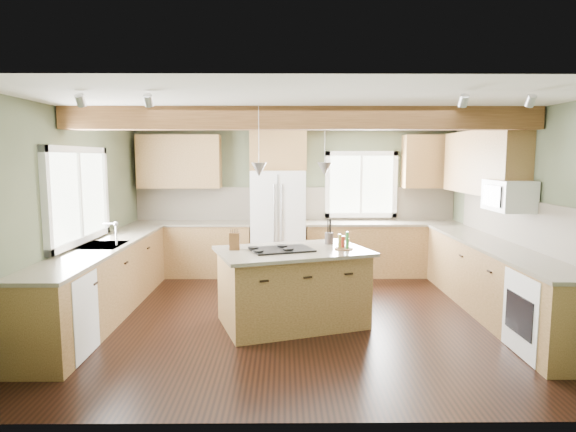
{
  "coord_description": "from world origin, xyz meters",
  "views": [
    {
      "loc": [
        -0.2,
        -5.96,
        2.02
      ],
      "look_at": [
        -0.15,
        0.3,
        1.26
      ],
      "focal_mm": 30.0,
      "sensor_mm": 36.0,
      "label": 1
    }
  ],
  "objects": [
    {
      "name": "floor",
      "position": [
        0.0,
        0.0,
        0.0
      ],
      "size": [
        5.6,
        5.6,
        0.0
      ],
      "primitive_type": "plane",
      "color": "black",
      "rests_on": "ground"
    },
    {
      "name": "ceiling",
      "position": [
        0.0,
        0.0,
        2.6
      ],
      "size": [
        5.6,
        5.6,
        0.0
      ],
      "primitive_type": "plane",
      "rotation": [
        3.14,
        0.0,
        0.0
      ],
      "color": "silver",
      "rests_on": "wall_back"
    },
    {
      "name": "wall_back",
      "position": [
        0.0,
        2.5,
        1.3
      ],
      "size": [
        5.6,
        0.0,
        5.6
      ],
      "primitive_type": "plane",
      "rotation": [
        1.57,
        0.0,
        0.0
      ],
      "color": "#465139",
      "rests_on": "ground"
    },
    {
      "name": "wall_left",
      "position": [
        -2.8,
        0.0,
        1.3
      ],
      "size": [
        0.0,
        5.0,
        5.0
      ],
      "primitive_type": "plane",
      "rotation": [
        1.57,
        0.0,
        1.57
      ],
      "color": "#465139",
      "rests_on": "ground"
    },
    {
      "name": "wall_right",
      "position": [
        2.8,
        0.0,
        1.3
      ],
      "size": [
        0.0,
        5.0,
        5.0
      ],
      "primitive_type": "plane",
      "rotation": [
        1.57,
        0.0,
        -1.57
      ],
      "color": "#465139",
      "rests_on": "ground"
    },
    {
      "name": "ceiling_beam",
      "position": [
        0.0,
        -0.28,
        2.47
      ],
      "size": [
        5.55,
        0.26,
        0.26
      ],
      "primitive_type": "cube",
      "color": "#4C2C15",
      "rests_on": "ceiling"
    },
    {
      "name": "soffit_trim",
      "position": [
        0.0,
        2.4,
        2.54
      ],
      "size": [
        5.55,
        0.2,
        0.1
      ],
      "primitive_type": "cube",
      "color": "#4C2C15",
      "rests_on": "ceiling"
    },
    {
      "name": "backsplash_back",
      "position": [
        0.0,
        2.48,
        1.21
      ],
      "size": [
        5.58,
        0.03,
        0.58
      ],
      "primitive_type": "cube",
      "color": "brown",
      "rests_on": "wall_back"
    },
    {
      "name": "backsplash_right",
      "position": [
        2.78,
        0.05,
        1.21
      ],
      "size": [
        0.03,
        3.7,
        0.58
      ],
      "primitive_type": "cube",
      "color": "brown",
      "rests_on": "wall_right"
    },
    {
      "name": "base_cab_back_left",
      "position": [
        -1.79,
        2.2,
        0.44
      ],
      "size": [
        2.02,
        0.6,
        0.88
      ],
      "primitive_type": "cube",
      "color": "brown",
      "rests_on": "floor"
    },
    {
      "name": "counter_back_left",
      "position": [
        -1.79,
        2.2,
        0.9
      ],
      "size": [
        2.06,
        0.64,
        0.04
      ],
      "primitive_type": "cube",
      "color": "brown",
      "rests_on": "base_cab_back_left"
    },
    {
      "name": "base_cab_back_right",
      "position": [
        1.49,
        2.2,
        0.44
      ],
      "size": [
        2.62,
        0.6,
        0.88
      ],
      "primitive_type": "cube",
      "color": "brown",
      "rests_on": "floor"
    },
    {
      "name": "counter_back_right",
      "position": [
        1.49,
        2.2,
        0.9
      ],
      "size": [
        2.66,
        0.64,
        0.04
      ],
      "primitive_type": "cube",
      "color": "brown",
      "rests_on": "base_cab_back_right"
    },
    {
      "name": "base_cab_left",
      "position": [
        -2.5,
        0.05,
        0.44
      ],
      "size": [
        0.6,
        3.7,
        0.88
      ],
      "primitive_type": "cube",
      "color": "brown",
      "rests_on": "floor"
    },
    {
      "name": "counter_left",
      "position": [
        -2.5,
        0.05,
        0.9
      ],
      "size": [
        0.64,
        3.74,
        0.04
      ],
      "primitive_type": "cube",
      "color": "brown",
      "rests_on": "base_cab_left"
    },
    {
      "name": "base_cab_right",
      "position": [
        2.5,
        0.05,
        0.44
      ],
      "size": [
        0.6,
        3.7,
        0.88
      ],
      "primitive_type": "cube",
      "color": "brown",
      "rests_on": "floor"
    },
    {
      "name": "counter_right",
      "position": [
        2.5,
        0.05,
        0.9
      ],
      "size": [
        0.64,
        3.74,
        0.04
      ],
      "primitive_type": "cube",
      "color": "brown",
      "rests_on": "base_cab_right"
    },
    {
      "name": "upper_cab_back_left",
      "position": [
        -1.99,
        2.33,
        1.95
      ],
      "size": [
        1.4,
        0.35,
        0.9
      ],
      "primitive_type": "cube",
      "color": "brown",
      "rests_on": "wall_back"
    },
    {
      "name": "upper_cab_over_fridge",
      "position": [
        -0.3,
        2.33,
        2.15
      ],
      "size": [
        0.96,
        0.35,
        0.7
      ],
      "primitive_type": "cube",
      "color": "brown",
      "rests_on": "wall_back"
    },
    {
      "name": "upper_cab_right",
      "position": [
        2.62,
        0.9,
        1.95
      ],
      "size": [
        0.35,
        2.2,
        0.9
      ],
      "primitive_type": "cube",
      "color": "brown",
      "rests_on": "wall_right"
    },
    {
      "name": "upper_cab_back_corner",
      "position": [
        2.3,
        2.33,
        1.95
      ],
      "size": [
        0.9,
        0.35,
        0.9
      ],
      "primitive_type": "cube",
      "color": "brown",
      "rests_on": "wall_back"
    },
    {
      "name": "window_left",
      "position": [
        -2.78,
        0.05,
        1.55
      ],
      "size": [
        0.04,
        1.6,
        1.05
      ],
      "primitive_type": "cube",
      "color": "white",
      "rests_on": "wall_left"
    },
    {
      "name": "window_back",
      "position": [
        1.15,
        2.48,
        1.55
      ],
      "size": [
        1.1,
        0.04,
        1.0
      ],
      "primitive_type": "cube",
      "color": "white",
      "rests_on": "wall_back"
    },
    {
      "name": "sink",
      "position": [
        -2.5,
        0.05,
        0.91
      ],
      "size": [
        0.5,
        0.65,
        0.03
      ],
      "primitive_type": "cube",
      "color": "#262628",
      "rests_on": "counter_left"
    },
    {
      "name": "faucet",
      "position": [
        -2.32,
        0.05,
        1.05
      ],
      "size": [
        0.02,
        0.02,
        0.28
      ],
      "primitive_type": "cylinder",
      "color": "#B2B2B7",
      "rests_on": "sink"
    },
    {
      "name": "dishwasher",
      "position": [
        -2.49,
        -1.25,
        0.43
      ],
      "size": [
        0.6,
        0.6,
        0.84
      ],
      "primitive_type": "cube",
      "color": "white",
      "rests_on": "floor"
    },
    {
      "name": "oven",
      "position": [
        2.49,
        -1.25,
        0.43
      ],
      "size": [
        0.6,
        0.72,
        0.84
      ],
      "primitive_type": "cube",
      "color": "white",
      "rests_on": "floor"
    },
    {
      "name": "microwave",
      "position": [
        2.58,
        -0.05,
        1.55
      ],
      "size": [
        0.4,
        0.7,
        0.38
      ],
      "primitive_type": "cube",
      "color": "white",
      "rests_on": "wall_right"
    },
    {
      "name": "pendant_left",
      "position": [
        -0.49,
        -0.4,
        1.88
      ],
      "size": [
        0.18,
        0.18,
        0.16
      ],
      "primitive_type": "cone",
      "rotation": [
        3.14,
        0.0,
        0.0
      ],
      "color": "#B2B2B7",
      "rests_on": "ceiling"
    },
    {
      "name": "pendant_right",
      "position": [
        0.29,
        -0.15,
        1.88
      ],
      "size": [
        0.18,
        0.18,
        0.16
      ],
      "primitive_type": "cone",
      "rotation": [
        3.14,
        0.0,
        0.0
      ],
      "color": "#B2B2B7",
      "rests_on": "ceiling"
    },
    {
      "name": "refrigerator",
      "position": [
        -0.3,
        2.12,
        0.9
      ],
      "size": [
        0.9,
        0.74,
        1.8
      ],
      "primitive_type": "cube",
      "color": "white",
      "rests_on": "floor"
    },
    {
      "name": "island",
      "position": [
        -0.1,
        -0.28,
        0.44
      ],
      "size": [
        1.87,
        1.47,
        0.88
      ],
      "primitive_type": "cube",
      "rotation": [
        0.0,
        0.0,
        0.32
      ],
      "color": "brown",
      "rests_on": "floor"
    },
    {
      "name": "island_top",
      "position": [
        -0.1,
        -0.28,
        0.9
      ],
      "size": [
        2.01,
        1.61,
        0.04
      ],
      "primitive_type": "cube",
      "rotation": [
        0.0,
        0.0,
        0.32
      ],
      "color": "brown",
      "rests_on": "island"
    },
    {
      "name": "cooktop",
      "position": [
        -0.23,
        -0.32,
        0.93
      ],
      "size": [
        0.82,
        0.67,
        0.02
      ],
      "primitive_type": "cube",
      "rotation": [
        0.0,
        0.0,
        0.32
      ],
      "color": "black",
      "rests_on": "island_top"
    },
    {
      "name": "knife_block",
      "position": [
        -0.79,
        -0.28,
        1.02
      ],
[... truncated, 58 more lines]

